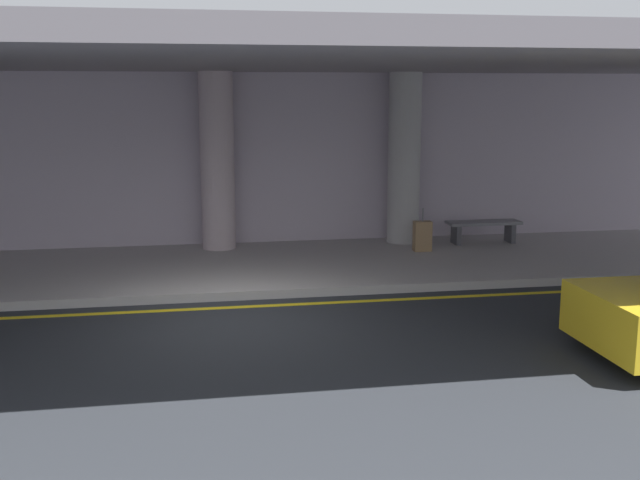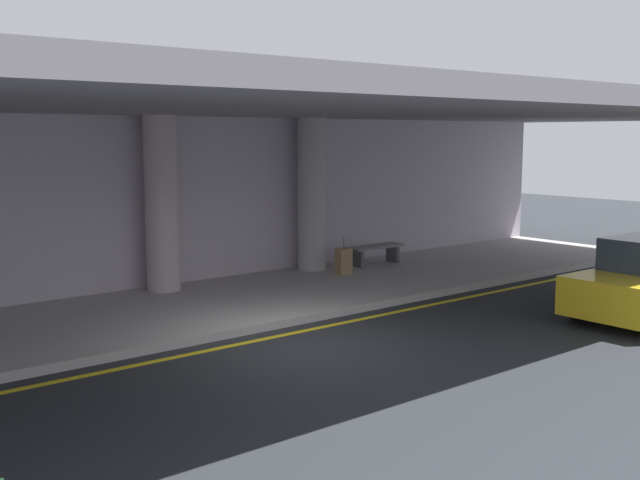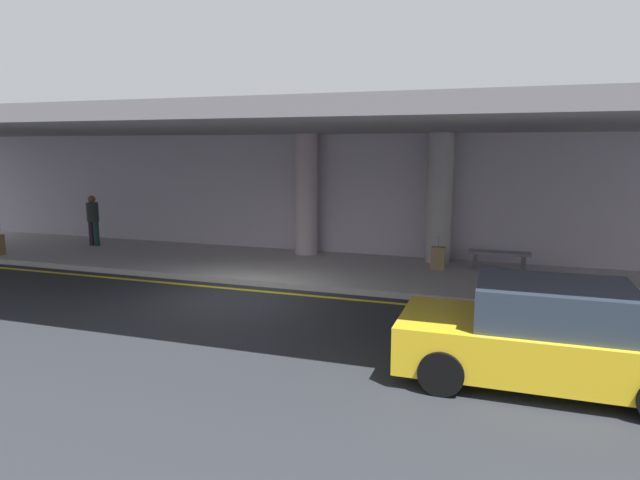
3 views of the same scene
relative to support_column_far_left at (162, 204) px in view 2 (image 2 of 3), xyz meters
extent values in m
plane|color=#282B30|center=(0.00, -4.70, -1.97)|extent=(60.00, 60.00, 0.00)
cube|color=#AFAAA8|center=(0.00, -1.60, -1.90)|extent=(26.00, 4.20, 0.15)
cube|color=yellow|center=(0.00, -4.09, -1.97)|extent=(26.00, 0.14, 0.01)
cylinder|color=#B6A3AA|center=(0.00, 0.00, 0.00)|extent=(0.70, 0.70, 3.65)
cylinder|color=#A8A5A5|center=(4.00, 0.00, 0.00)|extent=(0.70, 0.70, 3.65)
cube|color=gray|center=(0.00, -2.10, 1.97)|extent=(28.00, 13.20, 0.30)
cube|color=#B7ABBA|center=(0.00, 0.65, -0.07)|extent=(26.00, 0.30, 3.80)
cylinder|color=black|center=(5.02, -6.65, -1.65)|extent=(0.64, 0.22, 0.64)
cube|color=#91714B|center=(4.12, -1.03, -1.51)|extent=(0.36, 0.22, 0.62)
cylinder|color=slate|center=(4.12, -1.03, -1.06)|extent=(0.02, 0.02, 0.28)
cube|color=slate|center=(5.69, -0.45, -1.38)|extent=(1.60, 0.50, 0.06)
cube|color=#4C4C51|center=(5.07, -0.45, -1.61)|extent=(0.10, 0.40, 0.42)
cube|color=#4C4C51|center=(6.31, -0.45, -1.61)|extent=(0.10, 0.40, 0.42)
camera|label=1|loc=(-0.62, -15.86, 1.39)|focal=42.69mm
camera|label=2|loc=(-7.45, -14.32, 1.43)|focal=42.85mm
camera|label=3|loc=(5.71, -15.70, 1.43)|focal=30.79mm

